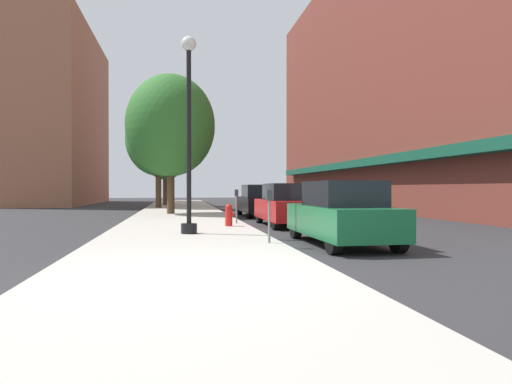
{
  "coord_description": "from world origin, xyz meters",
  "views": [
    {
      "loc": [
        -0.18,
        -6.95,
        1.48
      ],
      "look_at": [
        4.45,
        19.24,
        1.25
      ],
      "focal_mm": 31.04,
      "sensor_mm": 36.0,
      "label": 1
    }
  ],
  "objects_px": {
    "parking_meter_far": "(236,202)",
    "tree_far": "(158,139)",
    "tree_near": "(171,126)",
    "car_red": "(287,205)",
    "car_green": "(341,214)",
    "parking_meter_near": "(269,210)",
    "car_black": "(259,201)",
    "lamppost": "(189,131)",
    "fire_hydrant": "(229,215)",
    "tree_mid": "(165,154)"
  },
  "relations": [
    {
      "from": "tree_near",
      "to": "car_red",
      "type": "xyz_separation_m",
      "value": [
        4.56,
        -7.25,
        -4.01
      ]
    },
    {
      "from": "tree_mid",
      "to": "parking_meter_near",
      "type": "bearing_deg",
      "value": -82.9
    },
    {
      "from": "car_black",
      "to": "tree_near",
      "type": "bearing_deg",
      "value": 163.34
    },
    {
      "from": "parking_meter_far",
      "to": "car_green",
      "type": "distance_m",
      "value": 6.36
    },
    {
      "from": "lamppost",
      "to": "tree_mid",
      "type": "height_order",
      "value": "tree_mid"
    },
    {
      "from": "parking_meter_far",
      "to": "tree_mid",
      "type": "bearing_deg",
      "value": 99.31
    },
    {
      "from": "lamppost",
      "to": "tree_near",
      "type": "bearing_deg",
      "value": 93.79
    },
    {
      "from": "tree_far",
      "to": "parking_meter_far",
      "type": "bearing_deg",
      "value": -76.31
    },
    {
      "from": "lamppost",
      "to": "car_red",
      "type": "bearing_deg",
      "value": 41.33
    },
    {
      "from": "fire_hydrant",
      "to": "tree_near",
      "type": "height_order",
      "value": "tree_near"
    },
    {
      "from": "fire_hydrant",
      "to": "parking_meter_far",
      "type": "height_order",
      "value": "parking_meter_far"
    },
    {
      "from": "fire_hydrant",
      "to": "car_green",
      "type": "height_order",
      "value": "car_green"
    },
    {
      "from": "parking_meter_far",
      "to": "car_red",
      "type": "xyz_separation_m",
      "value": [
        1.95,
        -0.18,
        -0.14
      ]
    },
    {
      "from": "tree_near",
      "to": "tree_far",
      "type": "distance_m",
      "value": 7.65
    },
    {
      "from": "parking_meter_near",
      "to": "car_black",
      "type": "bearing_deg",
      "value": 80.81
    },
    {
      "from": "tree_near",
      "to": "lamppost",
      "type": "bearing_deg",
      "value": -86.21
    },
    {
      "from": "tree_far",
      "to": "car_green",
      "type": "bearing_deg",
      "value": -75.08
    },
    {
      "from": "lamppost",
      "to": "car_red",
      "type": "relative_size",
      "value": 1.37
    },
    {
      "from": "tree_mid",
      "to": "car_black",
      "type": "height_order",
      "value": "tree_mid"
    },
    {
      "from": "car_green",
      "to": "parking_meter_far",
      "type": "bearing_deg",
      "value": 106.1
    },
    {
      "from": "fire_hydrant",
      "to": "tree_far",
      "type": "height_order",
      "value": "tree_far"
    },
    {
      "from": "tree_near",
      "to": "car_red",
      "type": "relative_size",
      "value": 1.73
    },
    {
      "from": "parking_meter_far",
      "to": "tree_near",
      "type": "distance_m",
      "value": 8.47
    },
    {
      "from": "lamppost",
      "to": "parking_meter_near",
      "type": "relative_size",
      "value": 4.5
    },
    {
      "from": "parking_meter_far",
      "to": "tree_near",
      "type": "height_order",
      "value": "tree_near"
    },
    {
      "from": "tree_mid",
      "to": "lamppost",
      "type": "bearing_deg",
      "value": -86.75
    },
    {
      "from": "parking_meter_far",
      "to": "tree_far",
      "type": "xyz_separation_m",
      "value": [
        -3.57,
        14.66,
        3.96
      ]
    },
    {
      "from": "car_red",
      "to": "car_green",
      "type": "bearing_deg",
      "value": -90.09
    },
    {
      "from": "tree_mid",
      "to": "tree_near",
      "type": "bearing_deg",
      "value": -87.2
    },
    {
      "from": "lamppost",
      "to": "car_black",
      "type": "height_order",
      "value": "lamppost"
    },
    {
      "from": "fire_hydrant",
      "to": "tree_far",
      "type": "bearing_deg",
      "value": 101.21
    },
    {
      "from": "parking_meter_near",
      "to": "car_green",
      "type": "distance_m",
      "value": 1.96
    },
    {
      "from": "tree_near",
      "to": "car_red",
      "type": "distance_m",
      "value": 9.46
    },
    {
      "from": "car_red",
      "to": "fire_hydrant",
      "type": "bearing_deg",
      "value": -157.35
    },
    {
      "from": "parking_meter_far",
      "to": "car_red",
      "type": "distance_m",
      "value": 1.96
    },
    {
      "from": "car_red",
      "to": "tree_near",
      "type": "bearing_deg",
      "value": 122.07
    },
    {
      "from": "parking_meter_far",
      "to": "tree_near",
      "type": "relative_size",
      "value": 0.18
    },
    {
      "from": "fire_hydrant",
      "to": "tree_near",
      "type": "relative_size",
      "value": 0.11
    },
    {
      "from": "parking_meter_far",
      "to": "tree_far",
      "type": "bearing_deg",
      "value": 103.69
    },
    {
      "from": "parking_meter_near",
      "to": "lamppost",
      "type": "bearing_deg",
      "value": 125.73
    },
    {
      "from": "fire_hydrant",
      "to": "tree_mid",
      "type": "distance_m",
      "value": 21.42
    },
    {
      "from": "parking_meter_far",
      "to": "car_red",
      "type": "relative_size",
      "value": 0.3
    },
    {
      "from": "lamppost",
      "to": "tree_near",
      "type": "xyz_separation_m",
      "value": [
        -0.7,
        10.65,
        1.62
      ]
    },
    {
      "from": "tree_far",
      "to": "car_red",
      "type": "relative_size",
      "value": 1.72
    },
    {
      "from": "car_red",
      "to": "car_black",
      "type": "distance_m",
      "value": 6.01
    },
    {
      "from": "parking_meter_far",
      "to": "car_green",
      "type": "xyz_separation_m",
      "value": [
        1.95,
        -6.05,
        -0.14
      ]
    },
    {
      "from": "lamppost",
      "to": "car_green",
      "type": "relative_size",
      "value": 1.37
    },
    {
      "from": "fire_hydrant",
      "to": "parking_meter_far",
      "type": "xyz_separation_m",
      "value": [
        0.43,
        1.18,
        0.43
      ]
    },
    {
      "from": "tree_near",
      "to": "car_red",
      "type": "bearing_deg",
      "value": -57.84
    },
    {
      "from": "fire_hydrant",
      "to": "tree_mid",
      "type": "relative_size",
      "value": 0.12
    }
  ]
}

